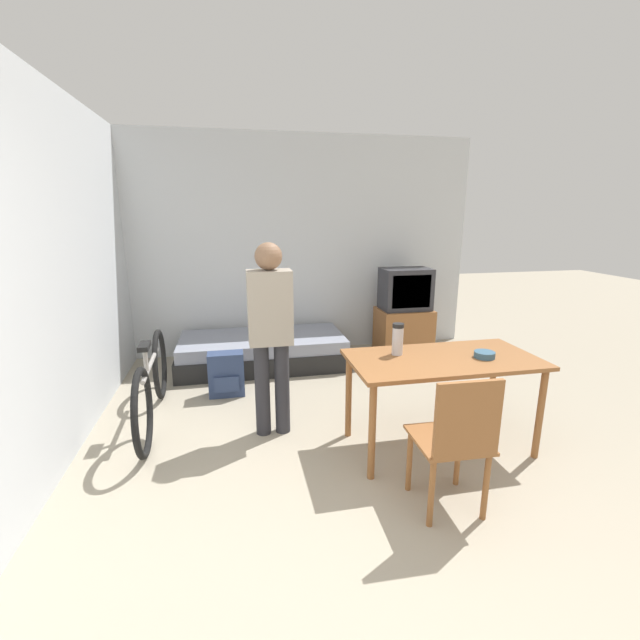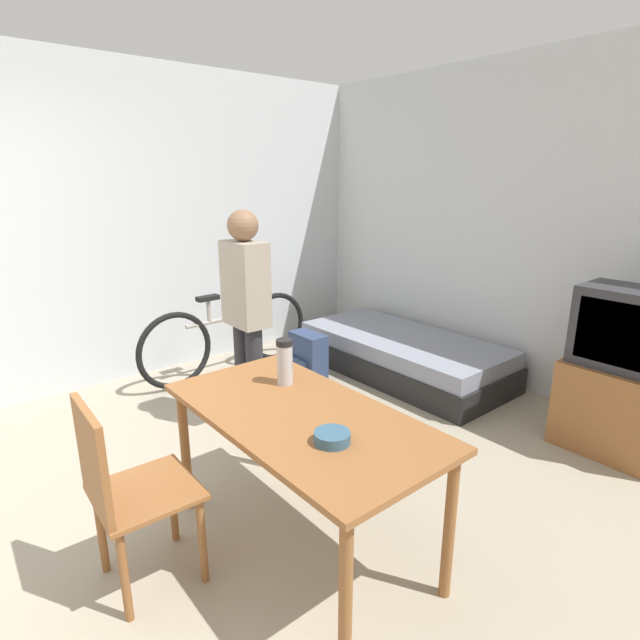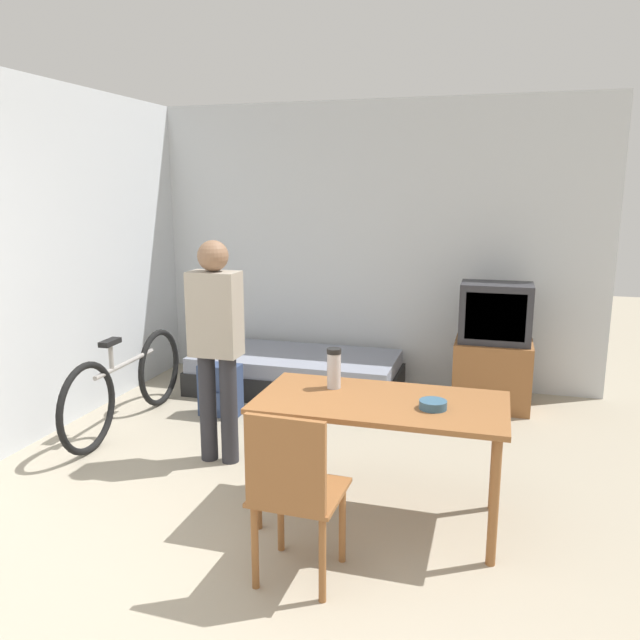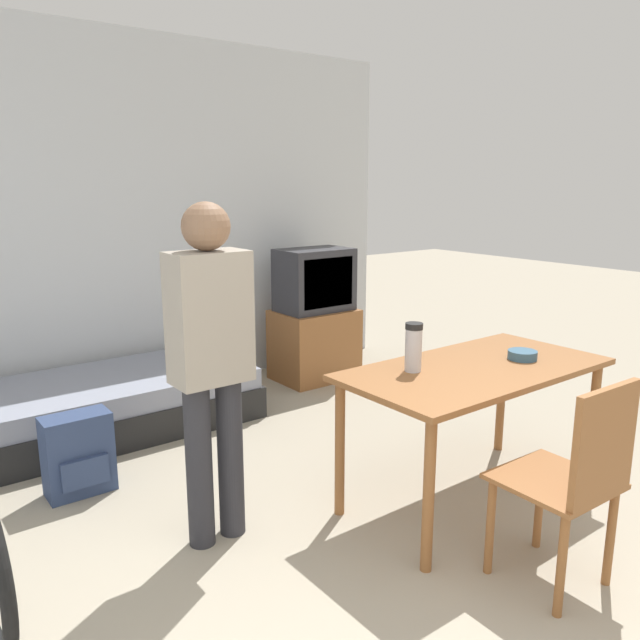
{
  "view_description": "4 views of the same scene",
  "coord_description": "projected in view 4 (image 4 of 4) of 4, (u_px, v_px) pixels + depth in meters",
  "views": [
    {
      "loc": [
        -0.68,
        -1.42,
        1.78
      ],
      "look_at": [
        0.05,
        2.13,
        0.86
      ],
      "focal_mm": 24.0,
      "sensor_mm": 36.0,
      "label": 1
    },
    {
      "loc": [
        2.48,
        0.08,
        1.77
      ],
      "look_at": [
        0.09,
        2.05,
        0.87
      ],
      "focal_mm": 28.0,
      "sensor_mm": 36.0,
      "label": 2
    },
    {
      "loc": [
        1.41,
        -1.97,
        1.9
      ],
      "look_at": [
        0.21,
        2.22,
        0.97
      ],
      "focal_mm": 35.0,
      "sensor_mm": 36.0,
      "label": 3
    },
    {
      "loc": [
        -1.63,
        -0.59,
        1.64
      ],
      "look_at": [
        0.35,
        2.01,
        0.91
      ],
      "focal_mm": 35.0,
      "sensor_mm": 36.0,
      "label": 4
    }
  ],
  "objects": [
    {
      "name": "daybed",
      "position": [
        107.0,
        404.0,
        4.18
      ],
      "size": [
        1.95,
        0.92,
        0.36
      ],
      "color": "black",
      "rests_on": "ground_plane"
    },
    {
      "name": "mate_bowl",
      "position": [
        522.0,
        355.0,
        3.26
      ],
      "size": [
        0.15,
        0.15,
        0.05
      ],
      "color": "#335670",
      "rests_on": "dining_table"
    },
    {
      "name": "dining_table",
      "position": [
        475.0,
        382.0,
        3.16
      ],
      "size": [
        1.4,
        0.71,
        0.73
      ],
      "color": "brown",
      "rests_on": "ground_plane"
    },
    {
      "name": "person_standing",
      "position": [
        211.0,
        353.0,
        2.74
      ],
      "size": [
        0.34,
        0.21,
        1.56
      ],
      "color": "#28282D",
      "rests_on": "ground_plane"
    },
    {
      "name": "backpack",
      "position": [
        78.0,
        455.0,
        3.31
      ],
      "size": [
        0.35,
        0.21,
        0.44
      ],
      "color": "navy",
      "rests_on": "ground_plane"
    },
    {
      "name": "tv",
      "position": [
        315.0,
        319.0,
        5.21
      ],
      "size": [
        0.65,
        0.49,
        1.1
      ],
      "color": "brown",
      "rests_on": "ground_plane"
    },
    {
      "name": "wooden_chair",
      "position": [
        576.0,
        475.0,
        2.45
      ],
      "size": [
        0.43,
        0.43,
        0.9
      ],
      "color": "brown",
      "rests_on": "ground_plane"
    },
    {
      "name": "wall_back",
      "position": [
        120.0,
        221.0,
        4.59
      ],
      "size": [
        4.81,
        0.06,
        2.7
      ],
      "color": "silver",
      "rests_on": "ground_plane"
    },
    {
      "name": "thermos_flask",
      "position": [
        414.0,
        345.0,
        3.03
      ],
      "size": [
        0.09,
        0.09,
        0.24
      ],
      "color": "#B7B7BC",
      "rests_on": "dining_table"
    }
  ]
}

